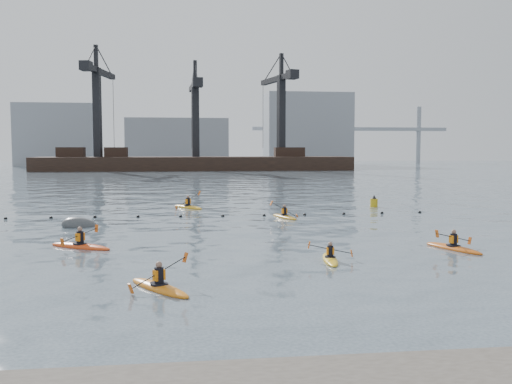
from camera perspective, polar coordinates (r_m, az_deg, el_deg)
ground at (r=17.04m, az=-2.39°, el=-11.89°), size 400.00×400.00×0.00m
float_line at (r=39.13m, az=-5.74°, el=-2.53°), size 33.24×0.73×0.24m
barge_pier at (r=126.33m, az=-6.45°, el=3.15°), size 72.00×19.30×29.50m
skyline at (r=166.66m, az=-5.74°, el=6.01°), size 141.00×28.00×22.00m
kayaker_0 at (r=19.20m, az=-10.16°, el=-9.74°), size 2.55×3.21×1.27m
kayaker_1 at (r=23.86m, az=7.82°, el=-6.94°), size 1.95×2.95×0.94m
kayaker_2 at (r=28.01m, az=-18.01°, el=-5.37°), size 3.50×2.57×1.18m
kayaker_3 at (r=38.30m, az=3.01°, el=-2.56°), size 2.23×3.31×1.37m
kayaker_4 at (r=27.87m, az=20.06°, el=-5.49°), size 2.23×3.46×1.16m
kayaker_5 at (r=44.96m, az=-7.17°, el=-1.53°), size 2.75×3.39×1.49m
mooring_buoy at (r=35.60m, az=-17.99°, el=-3.48°), size 2.72×1.90×1.59m
nav_buoy at (r=46.46m, az=12.31°, el=-1.11°), size 0.63×0.63×1.14m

